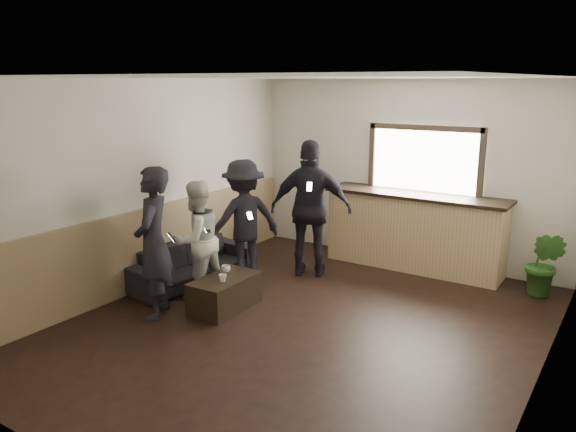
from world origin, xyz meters
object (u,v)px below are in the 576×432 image
Objects in this scene: sofa at (192,263)px; bar_counter at (415,226)px; person_c at (244,219)px; person_a at (153,243)px; cup_b at (223,278)px; person_b at (197,240)px; cup_a at (226,269)px; coffee_table at (225,293)px; potted_plant at (545,264)px; person_d at (311,209)px.

bar_counter is at bearing -38.43° from sofa.
person_c reaches higher than sofa.
person_a is at bearing 27.11° from person_c.
person_b is (-0.63, 0.26, 0.32)m from cup_b.
cup_a is 0.35m from cup_b.
person_c reaches higher than person_b.
sofa is 1.04× the size of person_a.
cup_a is (0.90, -0.33, 0.17)m from sofa.
coffee_table is 9.32× the size of cup_b.
cup_b is at bearing -59.47° from coffee_table.
person_b reaches higher than cup_a.
potted_plant is at bearing 99.55° from person_a.
person_b is at bearing 149.35° from person_a.
sofa is 16.64× the size of cup_a.
person_d is (0.36, 1.49, 0.53)m from cup_a.
sofa is 1.26m from cup_b.
sofa is at bearing -11.91° from person_c.
person_b is (-0.00, 0.74, -0.14)m from person_a.
person_d is at bearing 84.50° from cup_b.
sofa is at bearing -117.69° from person_b.
coffee_table is at bearing 120.53° from cup_b.
person_c is 0.97m from person_d.
bar_counter is 1.75× the size of person_b.
sofa is (-2.39, -2.29, -0.36)m from bar_counter.
coffee_table is 1.36m from person_c.
sofa reaches higher than cup_b.
cup_a is at bearing 122.86° from cup_b.
sofa is 4.74m from potted_plant.
person_b is (-1.94, -2.66, 0.13)m from bar_counter.
person_b is at bearing 26.03° from person_c.
bar_counter is 23.72× the size of cup_a.
cup_a is 0.55m from person_b.
bar_counter is 3.33m from sofa.
potted_plant is 3.18m from person_d.
cup_b is at bearing -114.24° from bar_counter.
coffee_table is 0.29m from cup_b.
person_a is 2.40m from person_d.
cup_b is at bearing 54.79° from person_c.
person_a is at bearing -119.94° from cup_a.
person_a reaches higher than cup_b.
sofa is 19.44× the size of cup_b.
coffee_table is 0.53× the size of person_c.
person_a is 1.18× the size of person_b.
person_d reaches higher than coffee_table.
bar_counter is 3.05× the size of potted_plant.
cup_b is (-1.31, -2.91, -0.19)m from bar_counter.
bar_counter is 3.20m from cup_b.
potted_plant is at bearing 134.54° from person_b.
potted_plant is at bearing -55.83° from sofa.
person_a is at bearing -139.80° from potted_plant.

